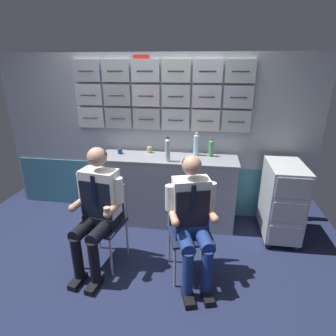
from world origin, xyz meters
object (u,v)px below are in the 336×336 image
(folding_chair_left, at_px, (107,213))
(folding_chair_right, at_px, (188,222))
(service_trolley, at_px, (282,200))
(water_bottle_short, at_px, (211,148))
(crew_member_right, at_px, (192,217))
(coffee_cup_white, at_px, (149,150))
(crew_member_left, at_px, (97,206))

(folding_chair_left, xyz_separation_m, folding_chair_right, (0.86, -0.03, 0.00))
(service_trolley, relative_size, water_bottle_short, 3.98)
(crew_member_right, relative_size, coffee_cup_white, 15.92)
(crew_member_left, height_order, crew_member_right, crew_member_left)
(folding_chair_left, relative_size, water_bottle_short, 3.65)
(folding_chair_left, height_order, folding_chair_right, same)
(crew_member_left, height_order, coffee_cup_white, crew_member_left)
(service_trolley, xyz_separation_m, folding_chair_left, (-1.93, -0.67, 0.03))
(folding_chair_left, height_order, crew_member_right, crew_member_right)
(folding_chair_left, distance_m, folding_chair_right, 0.87)
(service_trolley, bearing_deg, folding_chair_right, -146.58)
(crew_member_left, bearing_deg, folding_chair_left, 81.02)
(folding_chair_right, xyz_separation_m, coffee_cup_white, (-0.60, 1.01, 0.42))
(crew_member_left, xyz_separation_m, crew_member_right, (0.94, -0.03, -0.02))
(crew_member_left, bearing_deg, water_bottle_short, 45.24)
(water_bottle_short, distance_m, coffee_cup_white, 0.80)
(water_bottle_short, bearing_deg, crew_member_right, -97.72)
(folding_chair_right, relative_size, coffee_cup_white, 10.96)
(folding_chair_left, bearing_deg, coffee_cup_white, 74.84)
(service_trolley, bearing_deg, coffee_cup_white, 169.63)
(crew_member_left, relative_size, water_bottle_short, 5.43)
(folding_chair_left, distance_m, coffee_cup_white, 1.09)
(crew_member_left, relative_size, crew_member_right, 1.02)
(folding_chair_right, xyz_separation_m, crew_member_right, (0.05, -0.16, 0.15))
(coffee_cup_white, bearing_deg, folding_chair_left, -105.16)
(service_trolley, xyz_separation_m, water_bottle_short, (-0.86, 0.27, 0.52))
(service_trolley, distance_m, folding_chair_left, 2.04)
(water_bottle_short, relative_size, coffee_cup_white, 3.00)
(service_trolley, distance_m, crew_member_left, 2.13)
(folding_chair_right, height_order, water_bottle_short, water_bottle_short)
(folding_chair_left, bearing_deg, water_bottle_short, 41.43)
(crew_member_left, distance_m, crew_member_right, 0.94)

